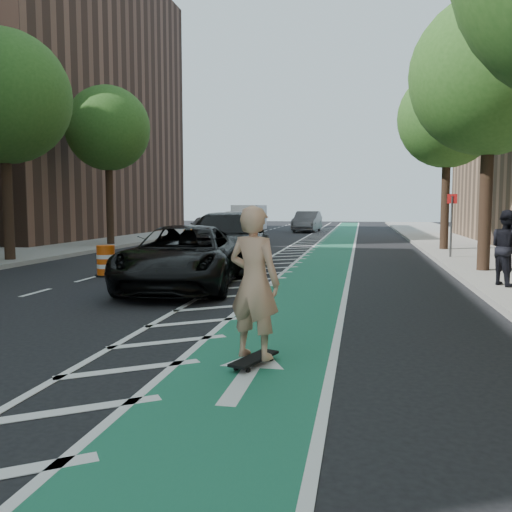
% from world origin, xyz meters
% --- Properties ---
extents(ground, '(120.00, 120.00, 0.00)m').
position_xyz_m(ground, '(0.00, 0.00, 0.00)').
color(ground, black).
rests_on(ground, ground).
extents(bike_lane, '(2.00, 90.00, 0.01)m').
position_xyz_m(bike_lane, '(3.00, 10.00, 0.01)').
color(bike_lane, '#1C6347').
rests_on(bike_lane, ground).
extents(buffer_strip, '(1.40, 90.00, 0.01)m').
position_xyz_m(buffer_strip, '(1.50, 10.00, 0.01)').
color(buffer_strip, silver).
rests_on(buffer_strip, ground).
extents(sidewalk_left, '(5.00, 90.00, 0.15)m').
position_xyz_m(sidewalk_left, '(-9.50, 10.00, 0.07)').
color(sidewalk_left, gray).
rests_on(sidewalk_left, ground).
extents(curb_right, '(0.12, 90.00, 0.16)m').
position_xyz_m(curb_right, '(7.05, 10.00, 0.08)').
color(curb_right, gray).
rests_on(curb_right, ground).
extents(curb_left, '(0.12, 90.00, 0.16)m').
position_xyz_m(curb_left, '(-7.05, 10.00, 0.08)').
color(curb_left, gray).
rests_on(curb_left, ground).
extents(building_left_far, '(14.00, 22.00, 18.00)m').
position_xyz_m(building_left_far, '(-17.50, 24.00, 9.00)').
color(building_left_far, brown).
rests_on(building_left_far, ground).
extents(tree_r_c, '(4.20, 4.20, 7.90)m').
position_xyz_m(tree_r_c, '(7.90, 8.00, 5.77)').
color(tree_r_c, '#382619').
rests_on(tree_r_c, ground).
extents(tree_l_c, '(4.20, 4.20, 7.90)m').
position_xyz_m(tree_l_c, '(-7.90, 8.00, 5.77)').
color(tree_l_c, '#382619').
rests_on(tree_l_c, ground).
extents(tree_r_d, '(4.20, 4.20, 7.90)m').
position_xyz_m(tree_r_d, '(7.90, 16.00, 5.77)').
color(tree_r_d, '#382619').
rests_on(tree_r_d, ground).
extents(tree_l_d, '(4.20, 4.20, 7.90)m').
position_xyz_m(tree_l_d, '(-7.90, 16.00, 5.77)').
color(tree_l_d, '#382619').
rests_on(tree_l_d, ground).
extents(sign_post, '(0.35, 0.08, 2.47)m').
position_xyz_m(sign_post, '(7.60, 12.00, 1.35)').
color(sign_post, '#4C4C4C').
rests_on(sign_post, ground).
extents(skateboard, '(0.53, 0.91, 0.12)m').
position_xyz_m(skateboard, '(3.01, -2.34, 0.10)').
color(skateboard, black).
rests_on(skateboard, ground).
extents(skateboarder, '(0.83, 0.68, 1.95)m').
position_xyz_m(skateboarder, '(3.01, -2.34, 1.09)').
color(skateboarder, tan).
rests_on(skateboarder, skateboard).
extents(suv_near, '(3.18, 5.86, 1.56)m').
position_xyz_m(suv_near, '(-0.00, 3.86, 0.78)').
color(suv_near, black).
rests_on(suv_near, ground).
extents(suv_far, '(3.24, 6.54, 1.83)m').
position_xyz_m(suv_far, '(0.00, 8.19, 0.91)').
color(suv_far, black).
rests_on(suv_far, ground).
extents(car_silver, '(1.78, 4.22, 1.42)m').
position_xyz_m(car_silver, '(-5.45, 24.28, 0.71)').
color(car_silver, gray).
rests_on(car_silver, ground).
extents(car_grey, '(1.99, 4.93, 1.59)m').
position_xyz_m(car_grey, '(0.20, 32.85, 0.80)').
color(car_grey, '#5C5C61').
rests_on(car_grey, ground).
extents(pedestrian, '(0.96, 1.07, 1.81)m').
position_xyz_m(pedestrian, '(7.77, 4.76, 1.06)').
color(pedestrian, black).
rests_on(pedestrian, sidewalk_right).
extents(box_truck, '(2.52, 5.09, 2.06)m').
position_xyz_m(box_truck, '(-5.12, 35.56, 0.95)').
color(box_truck, silver).
rests_on(box_truck, ground).
extents(barrel_a, '(0.66, 0.66, 0.90)m').
position_xyz_m(barrel_a, '(-2.97, 5.55, 0.42)').
color(barrel_a, '#DC4E0B').
rests_on(barrel_a, ground).
extents(barrel_b, '(0.73, 0.73, 0.99)m').
position_xyz_m(barrel_b, '(-3.14, 14.00, 0.47)').
color(barrel_b, orange).
rests_on(barrel_b, ground).
extents(barrel_c, '(0.61, 0.61, 0.83)m').
position_xyz_m(barrel_c, '(-2.51, 14.50, 0.39)').
color(barrel_c, '#F4510C').
rests_on(barrel_c, ground).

